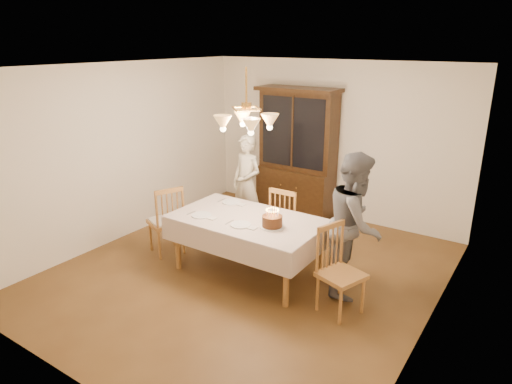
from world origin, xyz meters
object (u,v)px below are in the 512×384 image
Objects in this scene: dining_table at (247,224)px; chair_far_side at (288,225)px; elderly_woman at (247,183)px; china_hutch at (297,155)px; birthday_cake at (272,222)px.

dining_table is 1.90× the size of chair_far_side.
chair_far_side is at bearing -11.17° from elderly_woman.
elderly_woman is at bearing -106.47° from china_hutch.
dining_table is 2.35m from china_hutch.
china_hutch is at bearing 86.02° from elderly_woman.
chair_far_side is 1.15m from elderly_woman.
elderly_woman is at bearing 134.67° from birthday_cake.
chair_far_side is 0.96m from birthday_cake.
elderly_woman is at bearing 125.13° from dining_table.
elderly_woman is (-1.01, 0.44, 0.32)m from chair_far_side.
chair_far_side reaches higher than dining_table.
birthday_cake is (1.26, -1.28, 0.07)m from elderly_woman.
elderly_woman reaches higher than dining_table.
birthday_cake is (0.95, -2.33, -0.21)m from china_hutch.
dining_table is 6.33× the size of birthday_cake.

